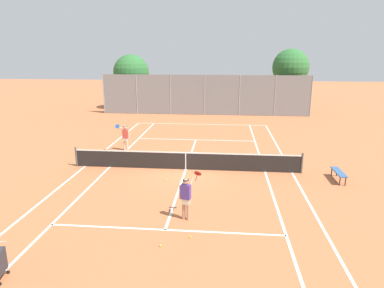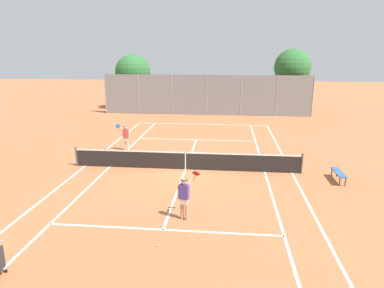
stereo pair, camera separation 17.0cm
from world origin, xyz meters
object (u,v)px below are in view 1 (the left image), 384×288
at_px(courtside_bench, 339,173).
at_px(tennis_net, 186,160).
at_px(tree_behind_left, 130,73).
at_px(tree_behind_right, 291,68).
at_px(loose_tennis_ball_1, 190,237).
at_px(loose_tennis_ball_3, 166,180).
at_px(loose_tennis_ball_5, 225,133).
at_px(player_far_left, 125,136).
at_px(loose_tennis_ball_0, 160,246).
at_px(loose_tennis_ball_4, 70,184).
at_px(player_near_side, 186,196).
at_px(loose_tennis_ball_2, 215,140).

bearing_deg(courtside_bench, tennis_net, 173.05).
xyz_separation_m(tree_behind_left, tree_behind_right, (16.84, -0.25, 0.60)).
xyz_separation_m(loose_tennis_ball_1, tree_behind_left, (-9.10, 26.47, 3.78)).
distance_m(loose_tennis_ball_3, loose_tennis_ball_5, 10.68).
xyz_separation_m(player_far_left, loose_tennis_ball_1, (5.08, -10.08, -0.89)).
xyz_separation_m(loose_tennis_ball_0, loose_tennis_ball_4, (-5.18, 4.79, 0.00)).
xyz_separation_m(player_near_side, tree_behind_right, (8.02, 24.92, 3.49)).
xyz_separation_m(player_near_side, player_far_left, (-4.80, 8.78, 0.00)).
relative_size(loose_tennis_ball_3, courtside_bench, 0.04).
height_order(loose_tennis_ball_5, courtside_bench, courtside_bench).
bearing_deg(tree_behind_left, loose_tennis_ball_5, -47.23).
xyz_separation_m(player_far_left, tree_behind_right, (12.81, 16.14, 3.49)).
relative_size(loose_tennis_ball_1, loose_tennis_ball_3, 1.00).
height_order(tennis_net, courtside_bench, tennis_net).
distance_m(player_far_left, loose_tennis_ball_1, 11.32).
bearing_deg(loose_tennis_ball_1, loose_tennis_ball_5, 85.93).
bearing_deg(loose_tennis_ball_4, player_near_side, -26.42).
bearing_deg(player_far_left, tree_behind_left, 103.79).
xyz_separation_m(player_near_side, loose_tennis_ball_1, (0.28, -1.30, -0.89)).
distance_m(loose_tennis_ball_2, courtside_bench, 9.63).
bearing_deg(loose_tennis_ball_5, loose_tennis_ball_3, -105.03).
bearing_deg(courtside_bench, loose_tennis_ball_0, -138.74).
height_order(player_far_left, tree_behind_left, tree_behind_left).
height_order(player_near_side, courtside_bench, player_near_side).
relative_size(loose_tennis_ball_4, loose_tennis_ball_5, 1.00).
height_order(player_near_side, loose_tennis_ball_3, player_near_side).
bearing_deg(tennis_net, loose_tennis_ball_4, -152.64).
xyz_separation_m(loose_tennis_ball_0, loose_tennis_ball_5, (1.99, 16.06, 0.00)).
height_order(loose_tennis_ball_0, loose_tennis_ball_4, same).
relative_size(loose_tennis_ball_0, loose_tennis_ball_1, 1.00).
bearing_deg(loose_tennis_ball_0, loose_tennis_ball_4, 137.19).
distance_m(player_near_side, loose_tennis_ball_5, 14.24).
distance_m(tennis_net, loose_tennis_ball_2, 6.64).
bearing_deg(loose_tennis_ball_0, loose_tennis_ball_1, 34.75).
distance_m(tennis_net, player_near_side, 5.59).
distance_m(player_near_side, loose_tennis_ball_1, 1.60).
bearing_deg(player_far_left, tennis_net, -37.95).
height_order(loose_tennis_ball_3, loose_tennis_ball_4, same).
relative_size(tennis_net, player_far_left, 6.76).
bearing_deg(loose_tennis_ball_2, player_far_left, -149.42).
bearing_deg(tree_behind_right, loose_tennis_ball_0, -107.82).
relative_size(loose_tennis_ball_1, loose_tennis_ball_4, 1.00).
bearing_deg(loose_tennis_ball_5, player_far_left, -139.01).
height_order(loose_tennis_ball_0, loose_tennis_ball_5, same).
bearing_deg(tennis_net, tree_behind_right, 65.93).
relative_size(loose_tennis_ball_3, loose_tennis_ball_5, 1.00).
relative_size(loose_tennis_ball_1, loose_tennis_ball_2, 1.00).
xyz_separation_m(tennis_net, courtside_bench, (7.49, -0.91, -0.10)).
height_order(player_far_left, tree_behind_right, tree_behind_right).
xyz_separation_m(loose_tennis_ball_4, courtside_bench, (12.64, 1.75, 0.38)).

